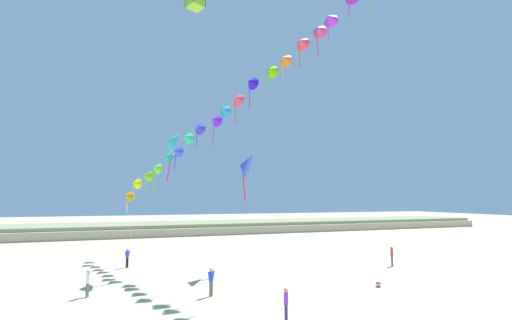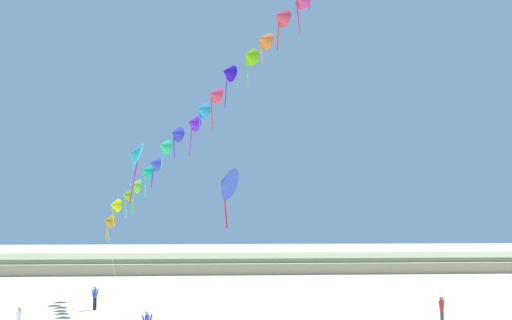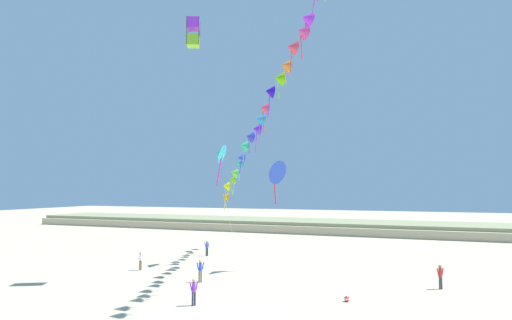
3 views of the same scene
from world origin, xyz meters
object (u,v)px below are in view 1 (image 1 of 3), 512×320
Objects in this scene: person_mid_center at (211,280)px; person_far_right at (286,302)px; person_near_left at (127,256)px; beach_ball at (378,284)px; person_near_right at (392,255)px; large_kite_mid_trail at (170,143)px; large_kite_high_solo at (244,166)px; person_far_left at (88,281)px.

person_mid_center is 6.20m from person_far_right.
person_near_left reaches higher than beach_ball.
person_far_right is (-14.72, -9.72, -0.04)m from person_near_right.
large_kite_mid_trail reaches higher than beach_ball.
large_kite_mid_trail is at bearing 169.66° from person_near_right.
beach_ball is (16.52, -12.65, -0.79)m from person_near_left.
large_kite_mid_trail is at bearing 145.94° from beach_ball.
person_far_right is (2.56, -5.65, -0.05)m from person_mid_center.
person_mid_center is at bearing 172.65° from beach_ball.
person_mid_center is at bearing -122.42° from large_kite_high_solo.
large_kite_high_solo is 13.76m from beach_ball.
person_near_left is at bearing 114.67° from person_far_right.
large_kite_high_solo is (11.29, 4.11, 7.85)m from person_far_left.
person_near_right is 21.93m from large_kite_mid_trail.
person_near_left is at bearing 142.56° from beach_ball.
person_near_left is at bearing 130.96° from large_kite_mid_trail.
person_mid_center reaches higher than person_near_right.
person_near_left is 18.52m from person_far_right.
beach_ball is at bearing -7.35° from person_mid_center.
person_near_left is at bearing 162.43° from person_near_right.
person_mid_center reaches higher than person_far_left.
large_kite_high_solo is at bearing -27.33° from person_near_left.
large_kite_high_solo is at bearing 132.76° from beach_ball.
person_far_left is 14.35m from large_kite_high_solo.
person_near_right is 15.52m from large_kite_high_solo.
person_far_left is at bearing -160.02° from large_kite_high_solo.
person_far_right is at bearing -97.13° from large_kite_high_solo.
person_near_right is 4.78× the size of beach_ball.
person_near_right is 24.57m from person_far_left.
large_kite_high_solo reaches higher than person_near_left.
person_mid_center is 0.41× the size of large_kite_mid_trail.
large_kite_mid_trail is at bearing 45.72° from person_far_left.
person_far_right is at bearing -65.33° from person_near_left.
large_kite_mid_trail is at bearing 109.22° from person_far_right.
person_mid_center is 12.50m from large_kite_mid_trail.
large_kite_mid_trail is (5.17, 5.30, 9.76)m from person_far_left.
person_near_left is 1.01× the size of person_far_right.
person_far_right is at bearing -65.60° from person_mid_center.
large_kite_high_solo reaches higher than person_far_right.
person_mid_center is at bearing -74.85° from large_kite_mid_trail.
person_far_right is at bearing -70.78° from large_kite_mid_trail.
person_near_right is at bearing -10.03° from large_kite_high_solo.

